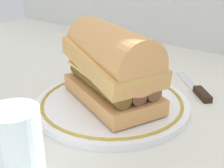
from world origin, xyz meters
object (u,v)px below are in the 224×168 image
plate (112,103)px  drinking_glass (18,152)px  sausage_sandwich (112,65)px  butter_knife (195,88)px

plate → drinking_glass: bearing=-83.7°
sausage_sandwich → drinking_glass: sausage_sandwich is taller
sausage_sandwich → drinking_glass: size_ratio=2.19×
butter_knife → plate: bearing=-119.7°
plate → sausage_sandwich: (0.00, 0.00, 0.07)m
sausage_sandwich → butter_knife: sausage_sandwich is taller
sausage_sandwich → plate: bearing=-129.2°
butter_knife → drinking_glass: bearing=-99.9°
plate → butter_knife: plate is taller
plate → drinking_glass: 0.22m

